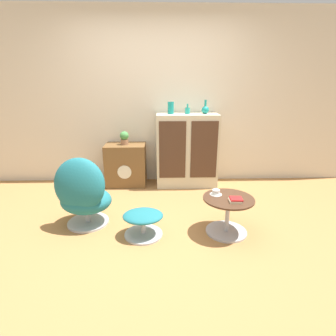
# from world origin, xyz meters

# --- Properties ---
(ground_plane) EXTENTS (12.00, 12.00, 0.00)m
(ground_plane) POSITION_xyz_m (0.00, 0.00, 0.00)
(ground_plane) COLOR #A87542
(wall_back) EXTENTS (6.40, 0.06, 2.60)m
(wall_back) POSITION_xyz_m (0.00, 1.67, 1.30)
(wall_back) COLOR beige
(wall_back) RESTS_ON ground_plane
(sideboard) EXTENTS (0.92, 0.45, 1.10)m
(sideboard) POSITION_xyz_m (0.46, 1.42, 0.55)
(sideboard) COLOR beige
(sideboard) RESTS_ON ground_plane
(tv_console) EXTENTS (0.61, 0.43, 0.65)m
(tv_console) POSITION_xyz_m (-0.49, 1.43, 0.32)
(tv_console) COLOR brown
(tv_console) RESTS_ON ground_plane
(egg_chair) EXTENTS (0.67, 0.64, 0.81)m
(egg_chair) POSITION_xyz_m (-0.79, 0.16, 0.39)
(egg_chair) COLOR #B7B7BC
(egg_chair) RESTS_ON ground_plane
(ottoman) EXTENTS (0.42, 0.40, 0.27)m
(ottoman) POSITION_xyz_m (-0.13, -0.06, 0.18)
(ottoman) COLOR #B7B7BC
(ottoman) RESTS_ON ground_plane
(coffee_table) EXTENTS (0.53, 0.53, 0.40)m
(coffee_table) POSITION_xyz_m (0.75, -0.03, 0.23)
(coffee_table) COLOR #B7B7BC
(coffee_table) RESTS_ON ground_plane
(vase_leftmost) EXTENTS (0.09, 0.09, 0.17)m
(vase_leftmost) POSITION_xyz_m (0.21, 1.42, 1.19)
(vase_leftmost) COLOR teal
(vase_leftmost) RESTS_ON sideboard
(vase_inner_left) EXTENTS (0.07, 0.07, 0.14)m
(vase_inner_left) POSITION_xyz_m (0.46, 1.42, 1.15)
(vase_inner_left) COLOR teal
(vase_inner_left) RESTS_ON sideboard
(vase_inner_right) EXTENTS (0.11, 0.11, 0.20)m
(vase_inner_right) POSITION_xyz_m (0.72, 1.42, 1.16)
(vase_inner_right) COLOR teal
(vase_inner_right) RESTS_ON sideboard
(potted_plant) EXTENTS (0.13, 0.13, 0.20)m
(potted_plant) POSITION_xyz_m (-0.49, 1.44, 0.75)
(potted_plant) COLOR #996B4C
(potted_plant) RESTS_ON tv_console
(teacup) EXTENTS (0.13, 0.13, 0.06)m
(teacup) POSITION_xyz_m (0.64, 0.06, 0.42)
(teacup) COLOR white
(teacup) RESTS_ON coffee_table
(book_stack) EXTENTS (0.14, 0.12, 0.04)m
(book_stack) POSITION_xyz_m (0.80, -0.12, 0.42)
(book_stack) COLOR beige
(book_stack) RESTS_ON coffee_table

